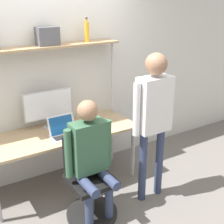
# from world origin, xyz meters

# --- Properties ---
(ground_plane) EXTENTS (12.00, 12.00, 0.00)m
(ground_plane) POSITION_xyz_m (0.00, 0.00, 0.00)
(ground_plane) COLOR slate
(wall_back) EXTENTS (8.00, 0.06, 2.70)m
(wall_back) POSITION_xyz_m (0.00, 0.77, 1.35)
(wall_back) COLOR silver
(wall_back) RESTS_ON ground_plane
(desk) EXTENTS (1.86, 0.72, 0.74)m
(desk) POSITION_xyz_m (0.00, 0.38, 0.67)
(desk) COLOR tan
(desk) RESTS_ON ground_plane
(shelf_unit) EXTENTS (1.77, 0.27, 1.75)m
(shelf_unit) POSITION_xyz_m (0.00, 0.59, 1.50)
(shelf_unit) COLOR #997A56
(shelf_unit) RESTS_ON ground_plane
(monitor) EXTENTS (0.62, 0.18, 0.47)m
(monitor) POSITION_xyz_m (-0.05, 0.59, 1.01)
(monitor) COLOR #B7B7BC
(monitor) RESTS_ON desk
(laptop) EXTENTS (0.33, 0.25, 0.24)m
(laptop) POSITION_xyz_m (-0.01, 0.27, 0.80)
(laptop) COLOR silver
(laptop) RESTS_ON desk
(cell_phone) EXTENTS (0.07, 0.15, 0.01)m
(cell_phone) POSITION_xyz_m (0.25, 0.20, 0.74)
(cell_phone) COLOR #264C8C
(cell_phone) RESTS_ON desk
(office_chair) EXTENTS (0.56, 0.56, 0.93)m
(office_chair) POSITION_xyz_m (0.02, -0.31, 0.29)
(office_chair) COLOR black
(office_chair) RESTS_ON ground_plane
(person_seated) EXTENTS (0.53, 0.46, 1.34)m
(person_seated) POSITION_xyz_m (0.02, -0.36, 0.79)
(person_seated) COLOR #2D3856
(person_seated) RESTS_ON ground_plane
(person_standing) EXTENTS (0.55, 0.24, 1.74)m
(person_standing) POSITION_xyz_m (0.79, -0.40, 1.12)
(person_standing) COLOR #2D3856
(person_standing) RESTS_ON ground_plane
(bottle_amber) EXTENTS (0.06, 0.06, 0.29)m
(bottle_amber) POSITION_xyz_m (0.50, 0.59, 1.87)
(bottle_amber) COLOR gold
(bottle_amber) RESTS_ON shelf_unit
(storage_box) EXTENTS (0.25, 0.16, 0.21)m
(storage_box) POSITION_xyz_m (0.00, 0.59, 1.85)
(storage_box) COLOR #4C4C51
(storage_box) RESTS_ON shelf_unit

